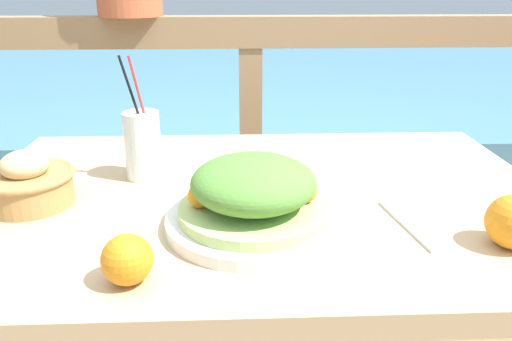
{
  "coord_description": "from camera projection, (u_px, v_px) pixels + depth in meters",
  "views": [
    {
      "loc": [
        -0.05,
        -0.87,
        1.14
      ],
      "look_at": [
        -0.01,
        -0.04,
        0.82
      ],
      "focal_mm": 35.0,
      "sensor_mm": 36.0,
      "label": 1
    }
  ],
  "objects": [
    {
      "name": "patio_table",
      "position": [
        261.0,
        243.0,
        0.99
      ],
      "size": [
        1.11,
        0.76,
        0.76
      ],
      "color": "tan",
      "rests_on": "ground_plane"
    },
    {
      "name": "knife",
      "position": [
        407.0,
        225.0,
        0.82
      ],
      "size": [
        0.05,
        0.18,
        0.0
      ],
      "color": "silver",
      "rests_on": "patio_table"
    },
    {
      "name": "sea_backdrop",
      "position": [
        241.0,
        98.0,
        4.09
      ],
      "size": [
        12.0,
        4.0,
        0.47
      ],
      "color": "teal",
      "rests_on": "ground_plane"
    },
    {
      "name": "drink_glass",
      "position": [
        143.0,
        145.0,
        1.0
      ],
      "size": [
        0.07,
        0.07,
        0.25
      ],
      "color": "silver",
      "rests_on": "patio_table"
    },
    {
      "name": "bread_basket",
      "position": [
        28.0,
        183.0,
        0.89
      ],
      "size": [
        0.16,
        0.16,
        0.1
      ],
      "color": "#AD7F47",
      "rests_on": "patio_table"
    },
    {
      "name": "orange_near_glass",
      "position": [
        127.0,
        260.0,
        0.66
      ],
      "size": [
        0.07,
        0.07,
        0.07
      ],
      "color": "orange",
      "rests_on": "patio_table"
    },
    {
      "name": "salad_plate",
      "position": [
        254.0,
        198.0,
        0.8
      ],
      "size": [
        0.29,
        0.29,
        0.12
      ],
      "color": "silver",
      "rests_on": "patio_table"
    },
    {
      "name": "railing_fence",
      "position": [
        251.0,
        102.0,
        1.57
      ],
      "size": [
        2.8,
        0.08,
        1.04
      ],
      "color": "#937551",
      "rests_on": "ground_plane"
    }
  ]
}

